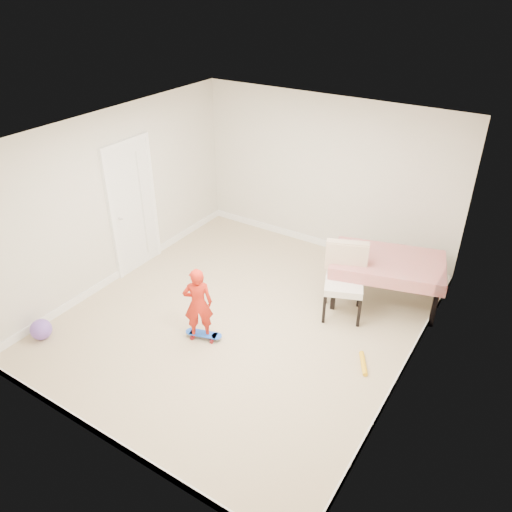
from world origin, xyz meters
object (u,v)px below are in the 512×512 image
Objects in this scene: dining_table at (385,281)px; skateboard at (204,335)px; child at (198,306)px; dining_chair at (344,283)px; balloon at (41,329)px.

dining_table is 2.71m from skateboard.
child reaches higher than skateboard.
dining_chair is at bearing 30.92° from skateboard.
dining_chair is 3.76× the size of balloon.
balloon is at bearing -4.21° from child.
dining_chair is 2.03m from skateboard.
dining_table is 5.50× the size of balloon.
child reaches higher than dining_table.
dining_chair reaches higher than balloon.
dining_chair is (-0.39, -0.62, 0.17)m from dining_table.
child reaches higher than balloon.
balloon is at bearing -164.54° from skateboard.
skateboard is 0.48m from child.
dining_chair is at bearing 39.74° from balloon.
dining_table is at bearing 33.57° from skateboard.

